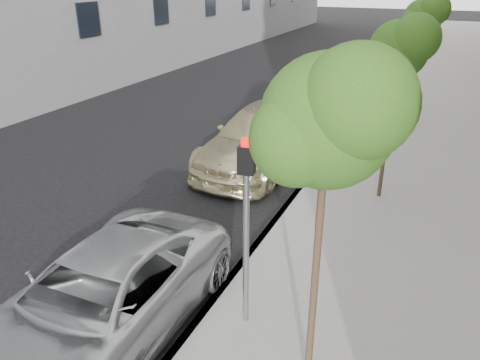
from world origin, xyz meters
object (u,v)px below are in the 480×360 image
Objects in this scene: tree_far at (423,18)px; sedan_black at (333,72)px; minivan at (100,300)px; suv at (262,137)px; sedan_blue at (320,95)px; sedan_rear at (370,57)px; tree_near at (330,121)px; signal_pole at (246,214)px; tree_mid at (399,50)px.

tree_far reaches higher than sedan_black.
suv is at bearing 93.14° from minivan.
minivan is at bearing -93.95° from sedan_blue.
sedan_rear is (-3.46, 11.74, -3.32)m from tree_far.
tree_near is 0.98× the size of sedan_rear.
sedan_black is (-4.38, 6.10, -3.25)m from tree_far.
tree_near is 1.48× the size of signal_pole.
tree_mid is 0.97× the size of sedan_black.
minivan is 0.89× the size of suv.
signal_pole reaches higher than suv.
signal_pole is at bearing 151.73° from tree_near.
tree_far is 0.98× the size of sedan_rear.
tree_mid reaches higher than sedan_black.
sedan_blue is at bearing 91.10° from minivan.
sedan_black is (-1.06, 19.57, 0.03)m from minivan.
tree_near is at bearing -75.30° from sedan_rear.
tree_mid reaches higher than sedan_blue.
sedan_rear is at bearing 88.30° from signal_pole.
minivan is 1.11× the size of sedan_rear.
minivan is (-3.33, -6.97, -3.11)m from tree_mid.
sedan_rear is at bearing 84.05° from sedan_blue.
minivan is 1.14× the size of sedan_black.
sedan_rear is at bearing 86.88° from sedan_black.
tree_far is at bearing 77.09° from signal_pole.
tree_mid is 8.32m from minivan.
tree_far is 7.26m from suv.
tree_far reaches higher than minivan.
tree_far is at bearing 90.00° from tree_near.
tree_near reaches higher than signal_pole.
tree_near is 6.50m from tree_mid.
sedan_black is (-0.60, 11.43, -0.09)m from suv.
sedan_blue is (-3.62, 7.36, -3.06)m from tree_mid.
minivan is 14.33m from sedan_blue.
tree_near is 1.01× the size of tree_far.
sedan_rear is at bearing 91.48° from suv.
tree_near is 1.03× the size of sedan_blue.
tree_mid is 0.97× the size of tree_far.
suv is (-3.78, 7.67, -3.10)m from tree_near.
signal_pole is 0.70× the size of sedan_blue.
tree_near is at bearing -70.92° from sedan_black.
signal_pole is 0.68× the size of sedan_black.
sedan_blue is at bearing 104.64° from tree_near.
tree_far is (-0.00, 13.00, 0.06)m from tree_near.
signal_pole reaches higher than sedan_black.
suv is 1.24× the size of sedan_rear.
tree_near is 2.36m from signal_pole.
signal_pole is 0.54× the size of suv.
tree_far is 14.26m from minivan.
suv is 17.07m from sedan_rear.
suv is at bearing -84.35° from sedan_rear.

